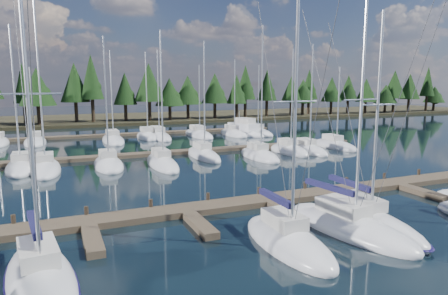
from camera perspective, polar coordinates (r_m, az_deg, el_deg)
name	(u,v)px	position (r m, az deg, el deg)	size (l,w,h in m)	color
ground	(206,170)	(39.36, -2.53, -3.20)	(260.00, 260.00, 0.00)	black
far_shore	(117,119)	(97.32, -15.05, 3.98)	(220.00, 30.00, 0.60)	#322D1B
main_dock	(270,202)	(28.18, 6.60, -7.79)	(44.00, 6.13, 0.90)	brown
back_docks	(158,142)	(57.81, -9.36, 0.82)	(50.00, 21.80, 0.40)	brown
front_sailboat_1	(41,279)	(19.11, -24.72, -16.72)	(3.82, 8.94, 14.48)	silver
front_sailboat_2	(287,241)	(21.51, 9.02, -13.02)	(2.75, 7.73, 13.64)	silver
front_sailboat_3	(348,226)	(24.35, 17.26, -10.69)	(4.26, 9.47, 13.66)	silver
front_sailboat_4	(365,221)	(25.56, 19.48, -9.87)	(2.91, 9.40, 13.09)	silver
back_sailboat_rows	(165,146)	(53.45, -8.49, 0.24)	(44.32, 32.16, 17.21)	silver
motor_yacht_right	(243,132)	(66.25, 2.76, 2.24)	(5.70, 9.90, 4.70)	silver
tree_line	(109,89)	(86.97, -16.12, 8.08)	(184.63, 11.89, 14.36)	black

